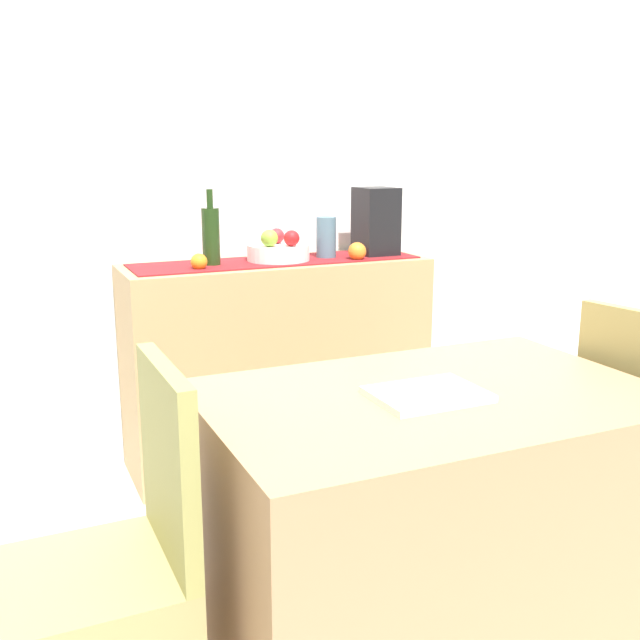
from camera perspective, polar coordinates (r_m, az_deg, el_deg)
ground_plane at (r=2.61m, az=3.05°, el=-18.47°), size 6.40×6.40×0.02m
room_wall_rear at (r=3.31m, az=-6.25°, el=12.96°), size 6.40×0.06×2.70m
sideboard_console at (r=3.22m, az=-3.27°, el=-3.31°), size 1.30×0.42×0.89m
table_runner at (r=3.12m, az=-3.37°, el=4.60°), size 1.22×0.32×0.01m
fruit_bowl at (r=3.12m, az=-3.26°, el=5.27°), size 0.26×0.26×0.07m
apple_center at (r=3.14m, az=-3.39°, el=6.54°), size 0.07×0.07×0.07m
apple_right at (r=3.04m, az=-3.96°, el=6.36°), size 0.07×0.07×0.07m
apple_front at (r=3.05m, az=-2.22°, el=6.36°), size 0.07×0.07×0.07m
wine_bottle at (r=3.02m, az=-8.47°, el=6.50°), size 0.07×0.07×0.31m
coffee_maker at (r=3.30m, az=4.36°, el=7.62°), size 0.16×0.18×0.30m
ceramic_vase at (r=3.20m, az=0.48°, el=6.40°), size 0.08×0.08×0.18m
orange_loose_far at (r=2.93m, az=-9.39°, el=4.49°), size 0.07×0.07×0.07m
orange_loose_end at (r=3.15m, az=2.90°, el=5.35°), size 0.08×0.08×0.08m
dining_table at (r=2.08m, az=8.38°, el=-15.33°), size 1.18×0.77×0.74m
open_book at (r=1.89m, az=8.34°, el=-5.73°), size 0.28×0.21×0.02m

